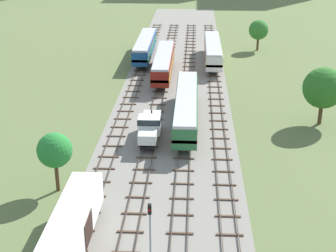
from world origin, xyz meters
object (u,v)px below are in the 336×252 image
diesel_railcar_far_left_farther (145,46)px  signal_post_nearest (150,227)px  freight_boxcar_far_left_nearest (71,228)px  passenger_coach_centre_left_mid (186,105)px  shunter_loco_left_near (150,126)px  diesel_railcar_left_midfar (164,62)px  diesel_railcar_centre_far (213,50)px

diesel_railcar_far_left_farther → signal_post_nearest: signal_post_nearest is taller
freight_boxcar_far_left_nearest → passenger_coach_centre_left_mid: 30.39m
freight_boxcar_far_left_nearest → shunter_loco_left_near: freight_boxcar_far_left_nearest is taller
passenger_coach_centre_left_mid → diesel_railcar_left_midfar: 22.16m
diesel_railcar_centre_far → diesel_railcar_far_left_farther: size_ratio=1.00×
freight_boxcar_far_left_nearest → shunter_loco_left_near: 23.59m
shunter_loco_left_near → passenger_coach_centre_left_mid: passenger_coach_centre_left_mid is taller
diesel_railcar_far_left_farther → signal_post_nearest: 64.43m
signal_post_nearest → passenger_coach_centre_left_mid: bearing=85.9°
diesel_railcar_left_midfar → signal_post_nearest: bearing=-87.6°
passenger_coach_centre_left_mid → signal_post_nearest: 30.61m
passenger_coach_centre_left_mid → diesel_railcar_centre_far: same height
freight_boxcar_far_left_nearest → passenger_coach_centre_left_mid: bearing=73.3°
shunter_loco_left_near → passenger_coach_centre_left_mid: (4.38, 5.93, 0.60)m
shunter_loco_left_near → passenger_coach_centre_left_mid: 7.40m
passenger_coach_centre_left_mid → diesel_railcar_left_midfar: bearing=101.4°
shunter_loco_left_near → diesel_railcar_far_left_farther: size_ratio=0.41×
shunter_loco_left_near → signal_post_nearest: size_ratio=1.44×
shunter_loco_left_near → diesel_railcar_left_midfar: diesel_railcar_left_midfar is taller
diesel_railcar_centre_far → signal_post_nearest: signal_post_nearest is taller
passenger_coach_centre_left_mid → signal_post_nearest: bearing=-94.1°
passenger_coach_centre_left_mid → diesel_railcar_far_left_farther: bearing=104.6°
diesel_railcar_left_midfar → signal_post_nearest: signal_post_nearest is taller
freight_boxcar_far_left_nearest → shunter_loco_left_near: size_ratio=1.65×
shunter_loco_left_near → diesel_railcar_left_midfar: (-0.00, 27.66, 0.59)m
freight_boxcar_far_left_nearest → signal_post_nearest: size_ratio=2.39×
freight_boxcar_far_left_nearest → diesel_railcar_left_midfar: 51.02m
diesel_railcar_left_midfar → diesel_railcar_far_left_farther: size_ratio=1.00×
diesel_railcar_left_midfar → passenger_coach_centre_left_mid: bearing=-78.6°
signal_post_nearest → freight_boxcar_far_left_nearest: bearing=167.9°
diesel_railcar_left_midfar → diesel_railcar_centre_far: same height
freight_boxcar_far_left_nearest → diesel_railcar_centre_far: bearing=77.7°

